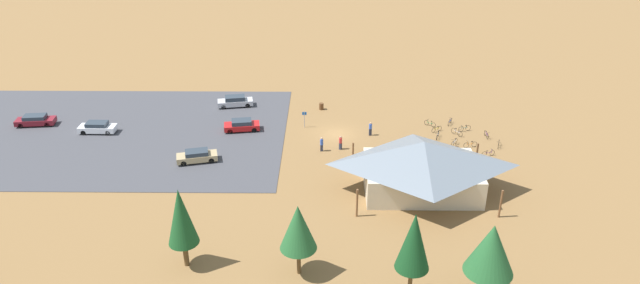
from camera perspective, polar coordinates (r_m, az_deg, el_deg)
ground at (r=71.22m, az=1.67°, el=0.76°), size 160.00×160.00×0.00m
parking_lot_asphalt at (r=76.06m, az=-19.91°, el=0.86°), size 43.09×28.09×0.05m
bike_pavilion at (r=58.91m, az=10.11°, el=-2.12°), size 13.93×10.11×5.56m
trash_bin at (r=78.11m, az=0.13°, el=3.55°), size 0.60×0.60×0.90m
lot_sign at (r=72.52m, az=-1.56°, el=2.49°), size 0.56×0.08×2.20m
pine_far_east at (r=48.10m, az=-13.59°, el=-7.22°), size 2.53×2.53×7.41m
pine_mideast at (r=45.24m, az=16.59°, el=-10.12°), size 3.77×3.77×6.89m
pine_midwest at (r=46.11m, az=-2.18°, el=-8.45°), size 3.02×3.02×6.55m
pine_far_west at (r=43.84m, az=9.26°, el=-9.71°), size 2.64×2.64×7.74m
bicycle_purple_back_row at (r=73.14m, az=16.15°, el=0.71°), size 0.48×1.66×0.81m
bicycle_white_trailside at (r=70.16m, az=13.16°, el=-0.04°), size 1.02×1.50×0.90m
bicycle_teal_yard_front at (r=74.06m, az=14.12°, el=1.31°), size 1.65×0.66×0.83m
bicycle_green_yard_right at (r=74.54m, az=10.84°, el=1.80°), size 1.30×1.16×0.80m
bicycle_orange_front_row at (r=70.12m, az=14.65°, el=-0.25°), size 1.68×0.54×0.85m
bicycle_silver_edge_south at (r=72.77m, az=13.39°, el=0.94°), size 1.09×1.52×0.91m
bicycle_black_mid_cluster at (r=71.23m, az=17.27°, el=-0.19°), size 0.67×1.65×0.82m
bicycle_yellow_lone_east at (r=73.20m, az=11.47°, el=1.25°), size 1.40×0.92×0.80m
bicycle_blue_yard_center at (r=75.58m, az=12.74°, el=1.96°), size 0.81×1.50×0.73m
bicycle_red_near_sign at (r=68.29m, az=13.24°, el=-0.85°), size 1.04×1.33×0.81m
bicycle_purple_edge_north at (r=68.70m, az=16.32°, el=-1.08°), size 1.61×0.61×0.81m
bicycle_white_near_porch at (r=71.61m, az=11.57°, el=0.66°), size 0.67×1.66×0.79m
car_tan_end_stall at (r=65.95m, az=-12.09°, el=-1.37°), size 4.76×2.72×1.37m
car_red_second_row at (r=72.49m, az=-7.75°, el=1.66°), size 4.59×2.46×1.41m
car_white_near_entry at (r=76.40m, az=-21.17°, el=1.36°), size 4.51×1.80×1.40m
car_maroon_by_curb at (r=81.72m, az=-26.35°, el=1.95°), size 4.92×2.27×1.37m
car_silver_mid_lot at (r=79.74m, az=-8.39°, el=4.01°), size 4.98×2.57×1.48m
visitor_near_lot at (r=70.83m, az=5.01°, el=1.34°), size 0.36×0.36×1.75m
visitor_crossing_yard at (r=67.25m, az=2.04°, el=-0.03°), size 0.39×0.40×1.71m
visitor_at_bikes at (r=66.77m, az=0.16°, el=-0.19°), size 0.36×0.36×1.76m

